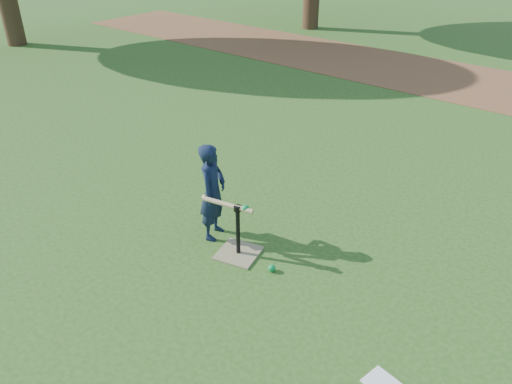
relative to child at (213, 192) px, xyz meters
The scene contains 6 objects.
ground 0.69m from the child, 28.55° to the left, with size 80.00×80.00×0.00m, color #285116.
dirt_strip 7.71m from the child, 87.45° to the left, with size 24.00×3.00×0.01m, color brown.
child is the anchor object (origin of this frame).
wiffle_ball_ground 1.07m from the child, ahead, with size 0.08×0.08×0.08m, color #0D913C.
batting_tee 0.66m from the child, 12.51° to the right, with size 0.53×0.53×0.61m.
swing_action 0.37m from the child, 18.13° to the right, with size 0.63×0.18×0.08m.
Camera 1 is at (3.09, -3.55, 3.29)m, focal length 35.00 mm.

